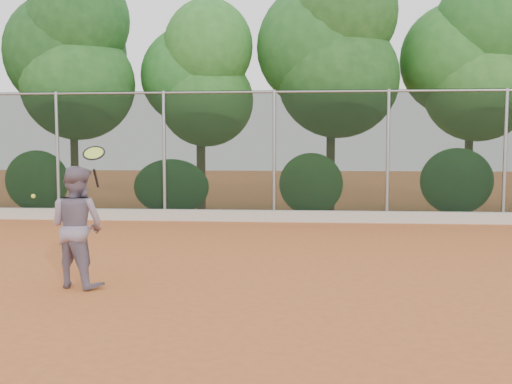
{
  "coord_description": "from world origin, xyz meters",
  "views": [
    {
      "loc": [
        0.76,
        -8.28,
        1.98
      ],
      "look_at": [
        0.0,
        1.0,
        1.25
      ],
      "focal_mm": 40.0,
      "sensor_mm": 36.0,
      "label": 1
    }
  ],
  "objects": [
    {
      "name": "ground",
      "position": [
        0.0,
        0.0,
        0.0
      ],
      "size": [
        80.0,
        80.0,
        0.0
      ],
      "primitive_type": "plane",
      "color": "#BF602D",
      "rests_on": "ground"
    },
    {
      "name": "concrete_curb",
      "position": [
        0.0,
        6.82,
        0.15
      ],
      "size": [
        24.0,
        0.2,
        0.3
      ],
      "primitive_type": "cube",
      "color": "beige",
      "rests_on": "ground"
    },
    {
      "name": "tennis_player",
      "position": [
        -2.42,
        -0.5,
        0.86
      ],
      "size": [
        1.01,
        0.89,
        1.72
      ],
      "primitive_type": "imported",
      "rotation": [
        0.0,
        0.0,
        2.8
      ],
      "color": "slate",
      "rests_on": "ground"
    },
    {
      "name": "chainlink_fence",
      "position": [
        -0.0,
        7.0,
        1.86
      ],
      "size": [
        24.09,
        0.09,
        3.5
      ],
      "color": "black",
      "rests_on": "ground"
    },
    {
      "name": "foliage_backdrop",
      "position": [
        -0.55,
        8.98,
        4.4
      ],
      "size": [
        23.7,
        3.63,
        7.55
      ],
      "color": "#46331B",
      "rests_on": "ground"
    },
    {
      "name": "tennis_racket",
      "position": [
        -2.11,
        -0.63,
        1.86
      ],
      "size": [
        0.33,
        0.31,
        0.59
      ],
      "color": "black",
      "rests_on": "ground"
    },
    {
      "name": "tennis_ball_in_flight",
      "position": [
        -3.13,
        -0.36,
        1.28
      ],
      "size": [
        0.06,
        0.06,
        0.06
      ],
      "color": "#DCF036",
      "rests_on": "ground"
    }
  ]
}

